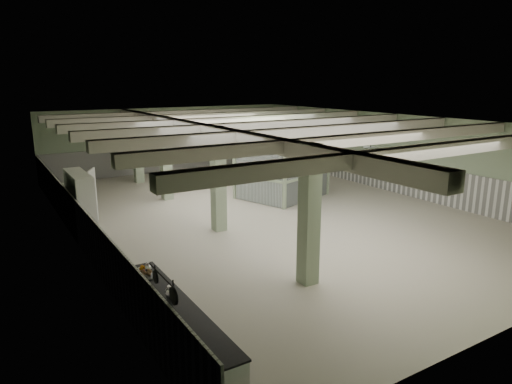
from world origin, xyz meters
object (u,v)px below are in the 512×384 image
walkin_cooler (81,205)px  guard_booth (282,155)px  prep_counter (173,326)px  filing_cabinet (319,176)px

walkin_cooler → guard_booth: bearing=5.0°
walkin_cooler → guard_booth: size_ratio=0.52×
prep_counter → guard_booth: 12.35m
guard_booth → filing_cabinet: guard_booth is taller
prep_counter → filing_cabinet: bearing=39.1°
filing_cabinet → prep_counter: bearing=-158.8°
guard_booth → filing_cabinet: 2.28m
prep_counter → walkin_cooler: 8.02m
walkin_cooler → filing_cabinet: size_ratio=1.52×
guard_booth → filing_cabinet: bearing=-23.3°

